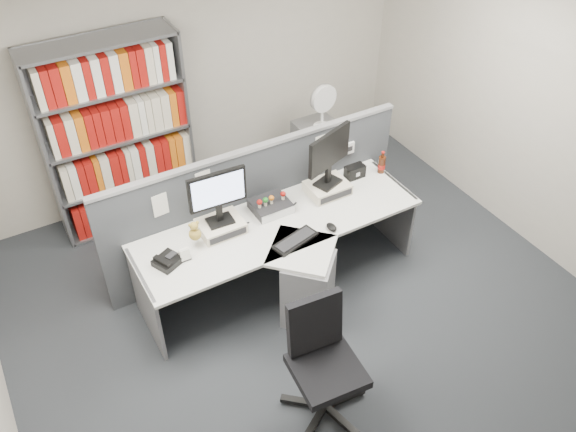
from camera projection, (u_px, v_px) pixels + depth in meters
ground at (325, 338)px, 5.24m from camera, size 5.50×5.50×0.00m
room_shell at (336, 171)px, 4.09m from camera, size 5.04×5.54×2.72m
partition at (257, 203)px, 5.65m from camera, size 3.00×0.08×1.27m
desk at (291, 259)px, 5.34m from camera, size 2.60×1.20×0.72m
monitor_riser_left at (221, 226)px, 5.21m from camera, size 0.38×0.31×0.10m
monitor_riser_right at (328, 188)px, 5.63m from camera, size 0.38×0.31×0.10m
monitor_left at (218, 193)px, 4.98m from camera, size 0.51×0.17×0.52m
monitor_right at (329, 154)px, 5.38m from camera, size 0.52×0.24×0.55m
desktop_pc at (271, 206)px, 5.43m from camera, size 0.33×0.30×0.09m
figurines at (270, 199)px, 5.35m from camera, size 0.29×0.05×0.09m
keyboard at (295, 240)px, 5.12m from camera, size 0.44×0.25×0.03m
mouse at (332, 227)px, 5.24m from camera, size 0.08×0.12×0.05m
desk_phone at (167, 261)px, 4.90m from camera, size 0.26×0.25×0.09m
desk_calendar at (185, 255)px, 4.93m from camera, size 0.09×0.07×0.11m
plush_toy at (195, 232)px, 4.96m from camera, size 0.10×0.10×0.18m
speaker at (355, 172)px, 5.80m from camera, size 0.19×0.11×0.13m
cola_bottle at (382, 165)px, 5.85m from camera, size 0.07×0.07×0.24m
shelving_unit at (117, 139)px, 5.89m from camera, size 1.41×0.40×2.00m
filing_cabinet at (321, 155)px, 6.80m from camera, size 0.45×0.61×0.70m
desk_fan at (323, 102)px, 6.36m from camera, size 0.31×0.18×0.52m
office_chair at (322, 358)px, 4.41m from camera, size 0.66×0.68×1.02m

